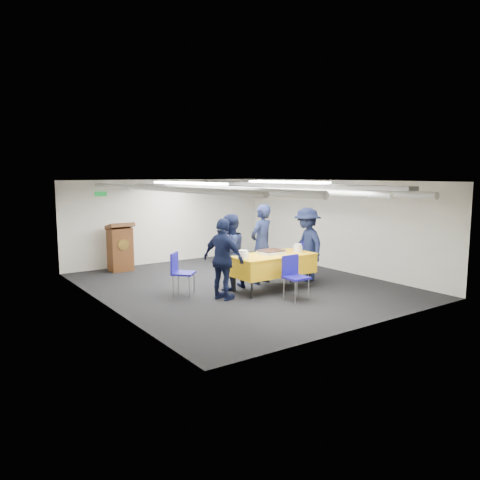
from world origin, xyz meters
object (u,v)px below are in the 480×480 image
serving_table (273,264)px  chair_near (294,273)px  podium (120,247)px  sailor_b (230,252)px  sailor_d (307,244)px  sailor_c (223,259)px  chair_left (179,269)px  sailor_a (262,244)px  chair_right (307,257)px  sheet_cake (271,252)px

serving_table → chair_near: chair_near is taller
podium → sailor_b: bearing=-69.7°
chair_near → sailor_d: sailor_d is taller
serving_table → sailor_b: (-0.71, 0.56, 0.25)m
serving_table → sailor_c: sailor_c is taller
serving_table → chair_left: chair_left is taller
sailor_c → sailor_d: bearing=-101.7°
sailor_c → sailor_d: 2.51m
sailor_c → sailor_a: bearing=-84.0°
chair_near → sailor_b: (-0.58, 1.38, 0.28)m
podium → sailor_b: size_ratio=0.77×
sailor_a → serving_table: bearing=58.1°
sailor_b → sailor_d: size_ratio=0.96×
chair_near → chair_right: 1.88m
sheet_cake → chair_near: 0.92m
serving_table → podium: (-1.91, 3.80, 0.05)m
chair_near → sailor_b: sailor_b is taller
sailor_d → podium: bearing=-126.0°
podium → chair_near: bearing=-68.9°
chair_near → sailor_c: 1.40m
sailor_a → chair_near: bearing=62.3°
sailor_a → sailor_c: size_ratio=1.11×
serving_table → sailor_a: (0.19, 0.63, 0.34)m
chair_right → sailor_c: sailor_c is taller
chair_right → sailor_a: (-1.14, 0.27, 0.36)m
sailor_d → sailor_a: bearing=-97.0°
chair_left → sailor_c: size_ratio=0.54×
serving_table → chair_right: bearing=15.3°
chair_near → sailor_d: 1.76m
chair_right → chair_left: same height
sheet_cake → chair_near: bearing=-98.5°
chair_right → chair_left: (-3.13, 0.42, 0.00)m
sheet_cake → sailor_a: sailor_a is taller
serving_table → podium: size_ratio=1.44×
chair_near → sheet_cake: bearing=81.5°
chair_right → sailor_a: sailor_a is taller
sailor_b → chair_near: bearing=95.7°
sailor_b → sailor_c: (-0.55, -0.60, -0.01)m
podium → sailor_c: sailor_c is taller
sheet_cake → sailor_d: bearing=9.9°
sheet_cake → serving_table: bearing=-89.9°
podium → sailor_c: size_ratio=0.78×
chair_right → chair_near: bearing=-141.1°
serving_table → sailor_c: bearing=-178.3°
chair_near → sailor_a: (0.32, 1.44, 0.36)m
sailor_a → sailor_d: (1.04, -0.36, -0.05)m
sailor_d → chair_right: bearing=145.0°
sheet_cake → sailor_b: sailor_b is taller
sheet_cake → chair_left: chair_left is taller
sheet_cake → sailor_a: bearing=72.0°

